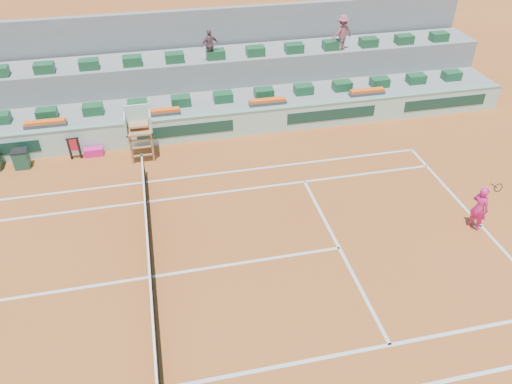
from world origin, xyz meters
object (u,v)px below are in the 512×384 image
Objects in this scene: player_bag at (94,152)px; tennis_player at (480,208)px; umpire_chair at (139,126)px; drink_cooler_a at (21,159)px.

tennis_player reaches higher than player_bag.
player_bag is 15.91m from tennis_player.
drink_cooler_a is at bearing 176.97° from umpire_chair.
player_bag is 2.59m from umpire_chair.
player_bag is 0.34× the size of umpire_chair.
player_bag is 0.36× the size of tennis_player.
tennis_player is at bearing -24.99° from drink_cooler_a.
player_bag is at bearing 6.42° from drink_cooler_a.
drink_cooler_a is 18.34m from tennis_player.
player_bag is at bearing 164.34° from umpire_chair.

